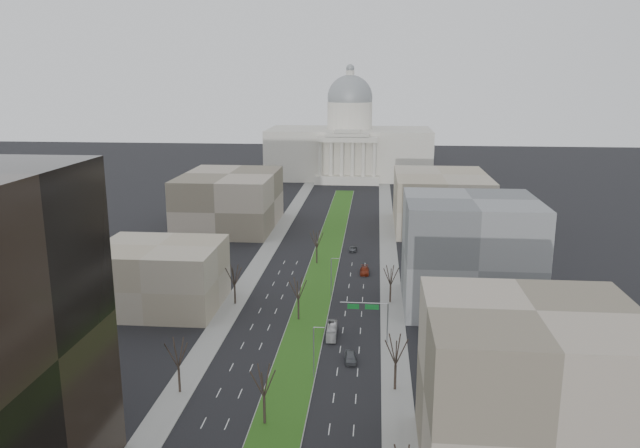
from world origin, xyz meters
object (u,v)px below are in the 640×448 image
Objects in this scene: car_black at (331,333)px; car_red at (365,271)px; car_grey_near at (350,357)px; box_van at (332,331)px; car_grey_far at (353,249)px.

car_black is 0.84× the size of car_red.
car_red is at bearing 82.10° from car_grey_near.
car_black is at bearing -127.50° from box_van.
box_van is at bearing 53.32° from car_black.
car_grey_far is (-2.34, 71.76, -0.22)m from car_grey_near.
car_black is (-4.22, 10.53, -0.07)m from car_grey_near.
car_grey_far is (1.88, 61.23, -0.15)m from car_black.
car_grey_near is 0.63× the size of box_van.
box_van is (0.13, 0.17, 0.33)m from car_black.
car_grey_near is at bearing -70.12° from box_van.
car_grey_near is 50.87m from car_red.
car_black is 0.39m from box_van.
car_grey_near reaches higher than car_grey_far.
car_grey_near is 1.10× the size of car_grey_far.
car_grey_near is 11.34m from car_black.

